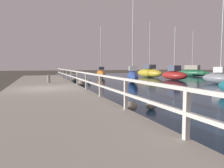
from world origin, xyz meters
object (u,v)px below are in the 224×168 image
(sailboat_gray, at_px, (220,77))
(sailboat_yellow, at_px, (149,72))
(sailboat_blue, at_px, (133,76))
(mooring_bollard, at_px, (49,79))
(sailboat_orange, at_px, (101,73))
(sailboat_green, at_px, (192,72))
(sailboat_red, at_px, (174,74))

(sailboat_gray, relative_size, sailboat_yellow, 0.96)
(sailboat_blue, relative_size, sailboat_yellow, 1.01)
(mooring_bollard, xyz_separation_m, sailboat_orange, (6.88, 8.87, 0.03))
(sailboat_green, bearing_deg, mooring_bollard, -175.32)
(mooring_bollard, height_order, sailboat_blue, sailboat_blue)
(sailboat_green, relative_size, sailboat_yellow, 0.90)
(sailboat_red, bearing_deg, sailboat_blue, -170.67)
(sailboat_blue, bearing_deg, sailboat_green, 51.72)
(sailboat_blue, relative_size, sailboat_red, 1.30)
(sailboat_orange, distance_m, sailboat_blue, 8.20)
(mooring_bollard, relative_size, sailboat_orange, 0.10)
(sailboat_blue, distance_m, sailboat_gray, 7.76)
(sailboat_blue, xyz_separation_m, sailboat_red, (6.26, 2.39, -0.06))
(sailboat_gray, xyz_separation_m, sailboat_red, (-0.55, 6.12, 0.01))
(mooring_bollard, bearing_deg, sailboat_blue, 5.26)
(sailboat_orange, height_order, sailboat_gray, sailboat_gray)
(sailboat_green, bearing_deg, sailboat_red, -159.06)
(sailboat_gray, xyz_separation_m, sailboat_green, (7.01, 12.45, 0.05))
(mooring_bollard, height_order, sailboat_yellow, sailboat_yellow)
(sailboat_gray, bearing_deg, sailboat_orange, 106.34)
(sailboat_gray, height_order, sailboat_yellow, sailboat_yellow)
(sailboat_orange, relative_size, sailboat_green, 0.95)
(sailboat_gray, bearing_deg, mooring_bollard, 151.93)
(sailboat_green, xyz_separation_m, sailboat_yellow, (-7.61, -0.56, 0.04))
(sailboat_orange, height_order, sailboat_red, sailboat_orange)
(sailboat_red, bearing_deg, mooring_bollard, -179.05)
(sailboat_orange, relative_size, sailboat_red, 1.09)
(sailboat_orange, distance_m, sailboat_yellow, 7.01)
(mooring_bollard, height_order, sailboat_orange, sailboat_orange)
(sailboat_gray, height_order, sailboat_green, sailboat_gray)
(mooring_bollard, xyz_separation_m, sailboat_yellow, (13.89, 8.87, 0.09))
(sailboat_gray, bearing_deg, sailboat_green, 44.33)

